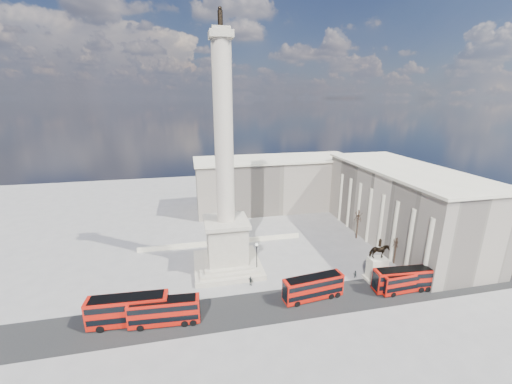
{
  "coord_description": "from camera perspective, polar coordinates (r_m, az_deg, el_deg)",
  "views": [
    {
      "loc": [
        -6.63,
        -55.05,
        34.79
      ],
      "look_at": [
        5.93,
        3.33,
        16.92
      ],
      "focal_mm": 22.0,
      "sensor_mm": 36.0,
      "label": 1
    }
  ],
  "objects": [
    {
      "name": "pedestrian_crossing",
      "position": [
        62.91,
        -0.98,
        -15.87
      ],
      "size": [
        1.11,
        1.16,
        1.94
      ],
      "primitive_type": "imported",
      "rotation": [
        0.0,
        0.0,
        2.3
      ],
      "color": "#232927",
      "rests_on": "ground"
    },
    {
      "name": "building_east",
      "position": [
        86.87,
        25.07,
        -2.01
      ],
      "size": [
        19.0,
        46.0,
        18.6
      ],
      "color": "#BAAD98",
      "rests_on": "ground"
    },
    {
      "name": "pedestrian_walking",
      "position": [
        64.06,
        12.76,
        -15.79
      ],
      "size": [
        0.7,
        0.53,
        1.71
      ],
      "primitive_type": "imported",
      "rotation": [
        0.0,
        0.0,
        -0.21
      ],
      "color": "#232927",
      "rests_on": "ground"
    },
    {
      "name": "bare_tree_far",
      "position": [
        83.83,
        18.13,
        -4.03
      ],
      "size": [
        1.98,
        1.98,
        8.09
      ],
      "rotation": [
        0.0,
        0.0,
        -0.35
      ],
      "color": "#332319",
      "rests_on": "ground"
    },
    {
      "name": "equestrian_statue",
      "position": [
        67.88,
        21.17,
        -12.37
      ],
      "size": [
        4.33,
        3.25,
        8.94
      ],
      "color": "beige",
      "rests_on": "ground"
    },
    {
      "name": "red_bus_d",
      "position": [
        66.85,
        25.63,
        -14.39
      ],
      "size": [
        10.17,
        2.82,
        4.08
      ],
      "rotation": [
        0.0,
        0.0,
        0.05
      ],
      "color": "red",
      "rests_on": "ground"
    },
    {
      "name": "bare_tree_near",
      "position": [
        73.75,
        29.6,
        -7.94
      ],
      "size": [
        1.98,
        1.98,
        8.66
      ],
      "rotation": [
        0.0,
        0.0,
        0.35
      ],
      "color": "#332319",
      "rests_on": "ground"
    },
    {
      "name": "nelsons_column",
      "position": [
        64.26,
        -5.5,
        -3.32
      ],
      "size": [
        14.0,
        14.0,
        49.85
      ],
      "color": "#BAB19B",
      "rests_on": "ground"
    },
    {
      "name": "red_bus_c",
      "position": [
        66.77,
        25.24,
        -14.14
      ],
      "size": [
        11.33,
        3.34,
        4.53
      ],
      "rotation": [
        0.0,
        0.0,
        -0.07
      ],
      "color": "red",
      "rests_on": "ground"
    },
    {
      "name": "building_northeast",
      "position": [
        102.2,
        3.39,
        1.62
      ],
      "size": [
        51.0,
        17.0,
        16.6
      ],
      "color": "#BAAD98",
      "rests_on": "ground"
    },
    {
      "name": "red_bus_a",
      "position": [
        55.23,
        -16.22,
        -20.07
      ],
      "size": [
        11.21,
        3.25,
        4.49
      ],
      "rotation": [
        0.0,
        0.0,
        -0.06
      ],
      "color": "red",
      "rests_on": "ground"
    },
    {
      "name": "victorian_lamp",
      "position": [
        64.98,
        0.12,
        -11.56
      ],
      "size": [
        0.59,
        0.59,
        6.9
      ],
      "rotation": [
        0.0,
        0.0,
        -0.25
      ],
      "color": "black",
      "rests_on": "ground"
    },
    {
      "name": "balustrade_wall",
      "position": [
        79.15,
        -6.22,
        -9.08
      ],
      "size": [
        40.0,
        0.6,
        1.1
      ],
      "primitive_type": "cube",
      "color": "beige",
      "rests_on": "ground"
    },
    {
      "name": "ground",
      "position": [
        65.46,
        -4.64,
        -15.51
      ],
      "size": [
        180.0,
        180.0,
        0.0
      ],
      "primitive_type": "plane",
      "color": "gray",
      "rests_on": "ground"
    },
    {
      "name": "pedestrian_standing",
      "position": [
        68.42,
        17.56,
        -14.03
      ],
      "size": [
        0.75,
        0.59,
        1.53
      ],
      "primitive_type": "imported",
      "rotation": [
        0.0,
        0.0,
        3.15
      ],
      "color": "#232927",
      "rests_on": "ground"
    },
    {
      "name": "red_bus_e",
      "position": [
        56.77,
        -22.11,
        -19.24
      ],
      "size": [
        12.52,
        3.49,
        5.03
      ],
      "rotation": [
        0.0,
        0.0,
        -0.05
      ],
      "color": "red",
      "rests_on": "ground"
    },
    {
      "name": "red_bus_b",
      "position": [
        59.53,
        10.42,
        -16.66
      ],
      "size": [
        11.3,
        3.8,
        4.49
      ],
      "rotation": [
        0.0,
        0.0,
        0.12
      ],
      "color": "red",
      "rests_on": "ground"
    },
    {
      "name": "asphalt_road",
      "position": [
        58.1,
        1.99,
        -20.14
      ],
      "size": [
        120.0,
        9.0,
        0.01
      ],
      "primitive_type": "cube",
      "color": "#252525",
      "rests_on": "ground"
    },
    {
      "name": "bare_tree_mid",
      "position": [
        74.73,
        24.18,
        -8.36
      ],
      "size": [
        1.69,
        1.69,
        6.41
      ],
      "rotation": [
        0.0,
        0.0,
        0.28
      ],
      "color": "#332319",
      "rests_on": "ground"
    }
  ]
}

